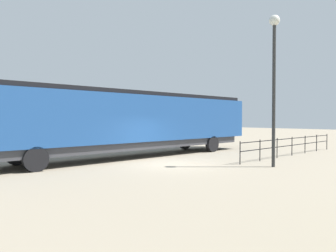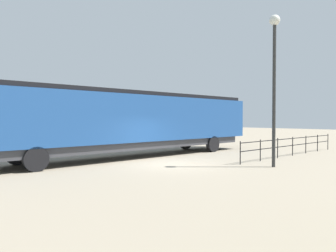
% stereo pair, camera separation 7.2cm
% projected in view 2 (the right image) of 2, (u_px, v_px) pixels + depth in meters
% --- Properties ---
extents(ground_plane, '(120.00, 120.00, 0.00)m').
position_uv_depth(ground_plane, '(170.00, 164.00, 15.68)').
color(ground_plane, gray).
extents(locomotive, '(2.96, 18.77, 3.90)m').
position_uv_depth(locomotive, '(138.00, 120.00, 18.85)').
color(locomotive, navy).
rests_on(locomotive, ground_plane).
extents(lamp_post, '(0.50, 0.50, 7.22)m').
position_uv_depth(lamp_post, '(274.00, 64.00, 14.69)').
color(lamp_post, '#2D2D2D').
rests_on(lamp_post, ground_plane).
extents(platform_fence, '(0.05, 11.30, 1.17)m').
position_uv_depth(platform_fence, '(293.00, 143.00, 19.35)').
color(platform_fence, black).
rests_on(platform_fence, ground_plane).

